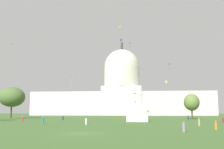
# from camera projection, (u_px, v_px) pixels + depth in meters

# --- Properties ---
(ground_plane) EXTENTS (800.00, 800.00, 0.00)m
(ground_plane) POSITION_uv_depth(u_px,v_px,m) (81.00, 133.00, 35.73)
(ground_plane) COLOR #42662D
(capitol_building) EXTENTS (142.13, 28.47, 59.35)m
(capitol_building) POSITION_uv_depth(u_px,v_px,m) (122.00, 93.00, 219.72)
(capitol_building) COLOR beige
(capitol_building) RESTS_ON ground_plane
(event_tent) EXTENTS (6.27, 4.22, 5.45)m
(event_tent) POSITION_uv_depth(u_px,v_px,m) (137.00, 112.00, 77.78)
(event_tent) COLOR white
(event_tent) RESTS_ON ground_plane
(tree_west_mid) EXTENTS (15.50, 15.44, 13.15)m
(tree_west_mid) POSITION_uv_depth(u_px,v_px,m) (12.00, 97.00, 114.89)
(tree_west_mid) COLOR #42301E
(tree_west_mid) RESTS_ON ground_plane
(tree_east_mid) EXTENTS (8.46, 9.29, 9.78)m
(tree_east_mid) POSITION_uv_depth(u_px,v_px,m) (192.00, 102.00, 107.47)
(tree_east_mid) COLOR #4C3823
(tree_east_mid) RESTS_ON ground_plane
(person_navy_mid_center) EXTENTS (0.62, 0.62, 1.52)m
(person_navy_mid_center) POSITION_uv_depth(u_px,v_px,m) (63.00, 118.00, 92.30)
(person_navy_mid_center) COLOR navy
(person_navy_mid_center) RESTS_ON ground_plane
(person_tan_mid_left) EXTENTS (0.39, 0.39, 1.66)m
(person_tan_mid_left) POSITION_uv_depth(u_px,v_px,m) (199.00, 122.00, 54.29)
(person_tan_mid_left) COLOR tan
(person_tan_mid_left) RESTS_ON ground_plane
(person_orange_back_right) EXTENTS (0.49, 0.49, 1.48)m
(person_orange_back_right) POSITION_uv_depth(u_px,v_px,m) (216.00, 125.00, 42.74)
(person_orange_back_right) COLOR orange
(person_orange_back_right) RESTS_ON ground_plane
(person_red_edge_east) EXTENTS (0.58, 0.58, 1.51)m
(person_red_edge_east) POSITION_uv_depth(u_px,v_px,m) (22.00, 119.00, 76.67)
(person_red_edge_east) COLOR red
(person_red_edge_east) RESTS_ON ground_plane
(person_maroon_edge_west) EXTENTS (0.35, 0.35, 1.51)m
(person_maroon_edge_west) POSITION_uv_depth(u_px,v_px,m) (223.00, 120.00, 68.84)
(person_maroon_edge_west) COLOR maroon
(person_maroon_edge_west) RESTS_ON ground_plane
(person_grey_near_tent) EXTENTS (0.57, 0.57, 1.58)m
(person_grey_near_tent) POSITION_uv_depth(u_px,v_px,m) (184.00, 127.00, 37.66)
(person_grey_near_tent) COLOR gray
(person_grey_near_tent) RESTS_ON ground_plane
(person_white_front_center) EXTENTS (0.52, 0.52, 1.58)m
(person_white_front_center) POSITION_uv_depth(u_px,v_px,m) (86.00, 121.00, 59.49)
(person_white_front_center) COLOR silver
(person_white_front_center) RESTS_ON ground_plane
(person_navy_lawn_far_left) EXTENTS (0.41, 0.41, 1.77)m
(person_navy_lawn_far_left) POSITION_uv_depth(u_px,v_px,m) (188.00, 118.00, 91.44)
(person_navy_lawn_far_left) COLOR navy
(person_navy_lawn_far_left) RESTS_ON ground_plane
(person_teal_deep_crowd) EXTENTS (0.43, 0.43, 1.60)m
(person_teal_deep_crowd) POSITION_uv_depth(u_px,v_px,m) (43.00, 121.00, 61.45)
(person_teal_deep_crowd) COLOR #1E757A
(person_teal_deep_crowd) RESTS_ON ground_plane
(kite_violet_high) EXTENTS (1.47, 1.45, 3.99)m
(kite_violet_high) POSITION_uv_depth(u_px,v_px,m) (121.00, 40.00, 156.44)
(kite_violet_high) COLOR purple
(kite_gold_mid) EXTENTS (1.36, 1.38, 0.19)m
(kite_gold_mid) POSITION_uv_depth(u_px,v_px,m) (10.00, 45.00, 95.75)
(kite_gold_mid) COLOR gold
(kite_orange_high) EXTENTS (1.05, 0.44, 0.94)m
(kite_orange_high) POSITION_uv_depth(u_px,v_px,m) (120.00, 27.00, 142.89)
(kite_orange_high) COLOR orange
(kite_blue_low) EXTENTS (1.46, 1.69, 0.23)m
(kite_blue_low) POSITION_uv_depth(u_px,v_px,m) (161.00, 92.00, 181.41)
(kite_blue_low) COLOR blue
(kite_red_mid) EXTENTS (0.74, 1.49, 4.14)m
(kite_red_mid) POSITION_uv_depth(u_px,v_px,m) (130.00, 45.00, 112.61)
(kite_red_mid) COLOR red
(kite_black_mid) EXTENTS (1.38, 1.89, 3.49)m
(kite_black_mid) POSITION_uv_depth(u_px,v_px,m) (169.00, 65.00, 166.12)
(kite_black_mid) COLOR black
(kite_cyan_high) EXTENTS (0.95, 1.82, 0.35)m
(kite_cyan_high) POSITION_uv_depth(u_px,v_px,m) (117.00, 49.00, 200.32)
(kite_cyan_high) COLOR #33BCDB
(kite_turquoise_low) EXTENTS (0.82, 1.75, 3.57)m
(kite_turquoise_low) POSITION_uv_depth(u_px,v_px,m) (170.00, 100.00, 168.31)
(kite_turquoise_low) COLOR teal
(kite_magenta_mid) EXTENTS (1.70, 1.73, 4.36)m
(kite_magenta_mid) POSITION_uv_depth(u_px,v_px,m) (143.00, 70.00, 172.72)
(kite_magenta_mid) COLOR #D1339E
(kite_lime_low) EXTENTS (0.98, 0.30, 2.97)m
(kite_lime_low) POSITION_uv_depth(u_px,v_px,m) (166.00, 82.00, 137.10)
(kite_lime_low) COLOR #8CD133
(kite_pink_low) EXTENTS (0.21, 0.84, 3.55)m
(kite_pink_low) POSITION_uv_depth(u_px,v_px,m) (72.00, 78.00, 111.06)
(kite_pink_low) COLOR pink
(kite_green_low) EXTENTS (1.06, 0.99, 1.17)m
(kite_green_low) POSITION_uv_depth(u_px,v_px,m) (136.00, 102.00, 153.51)
(kite_green_low) COLOR green
(kite_yellow_low) EXTENTS (1.38, 1.78, 3.10)m
(kite_yellow_low) POSITION_uv_depth(u_px,v_px,m) (135.00, 94.00, 86.25)
(kite_yellow_low) COLOR yellow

